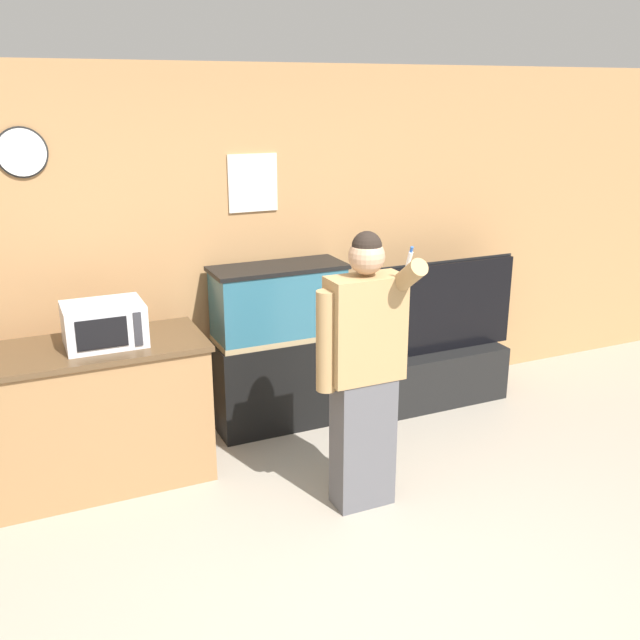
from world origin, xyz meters
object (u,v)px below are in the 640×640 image
object	(u,v)px
microwave	(104,324)
tv_on_stand	(439,361)
person_standing	(363,370)
aquarium_on_stand	(279,347)
counter_island	(75,418)

from	to	relation	value
microwave	tv_on_stand	world-z (taller)	microwave
tv_on_stand	person_standing	world-z (taller)	person_standing
microwave	aquarium_on_stand	size ratio (longest dim) A/B	0.38
aquarium_on_stand	person_standing	bearing A→B (deg)	-87.70
counter_island	aquarium_on_stand	size ratio (longest dim) A/B	1.35
aquarium_on_stand	microwave	bearing A→B (deg)	-166.45
counter_island	microwave	size ratio (longest dim) A/B	3.50
counter_island	aquarium_on_stand	bearing A→B (deg)	10.99
counter_island	tv_on_stand	distance (m)	2.81
tv_on_stand	microwave	bearing A→B (deg)	-176.20
microwave	aquarium_on_stand	xyz separation A→B (m)	(1.26, 0.30, -0.44)
aquarium_on_stand	tv_on_stand	world-z (taller)	aquarium_on_stand
tv_on_stand	person_standing	size ratio (longest dim) A/B	0.78
person_standing	tv_on_stand	bearing A→B (deg)	40.61
microwave	aquarium_on_stand	bearing A→B (deg)	13.55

